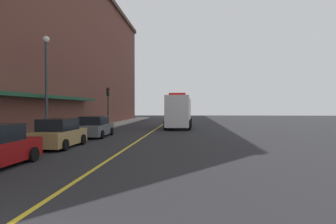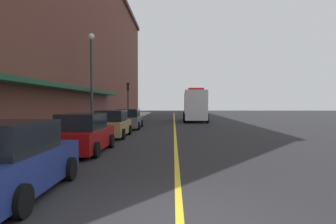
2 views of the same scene
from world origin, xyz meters
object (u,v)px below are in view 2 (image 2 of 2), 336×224
street_lamp_left (92,71)px  traffic_light_near (128,94)px  parking_meter_1 (114,115)px  parked_car_3 (129,119)px  parked_car_0 (8,161)px  parked_car_1 (84,134)px  box_truck (195,106)px  parked_car_2 (112,124)px  parking_meter_0 (97,119)px

street_lamp_left → traffic_light_near: bearing=87.0°
parking_meter_1 → traffic_light_near: (0.06, 7.96, 2.10)m
traffic_light_near → parking_meter_1: bearing=-90.4°
parked_car_3 → traffic_light_near: (-1.43, 8.99, 2.38)m
parked_car_0 → parked_car_1: 6.07m
parked_car_0 → box_truck: bearing=-13.4°
parked_car_0 → parked_car_2: (-0.06, 12.01, -0.01)m
street_lamp_left → parking_meter_1: bearing=82.9°
parked_car_1 → parked_car_3: parked_car_1 is taller
parked_car_3 → parking_meter_1: 1.83m
parking_meter_0 → parked_car_2: bearing=-48.4°
parking_meter_1 → parked_car_3: bearing=-34.8°
box_truck → traffic_light_near: traffic_light_near is taller
box_truck → street_lamp_left: (-8.36, -13.84, 2.60)m
parking_meter_0 → street_lamp_left: 3.52m
parked_car_2 → box_truck: size_ratio=0.55×
parking_meter_1 → parked_car_2: bearing=-79.3°
parked_car_1 → traffic_light_near: traffic_light_near is taller
parking_meter_1 → traffic_light_near: bearing=89.6°
parked_car_1 → parked_car_2: same height
parked_car_1 → parked_car_0: bearing=-178.7°
parked_car_3 → parking_meter_0: (-1.49, -4.73, 0.28)m
parked_car_2 → parked_car_3: 6.29m
parked_car_3 → traffic_light_near: 9.41m
parked_car_1 → box_truck: size_ratio=0.55×
box_truck → parking_meter_1: size_ratio=6.02×
parked_car_1 → parked_car_2: (0.03, 5.94, 0.00)m
street_lamp_left → parked_car_0: bearing=-82.0°
street_lamp_left → traffic_light_near: street_lamp_left is taller
parked_car_2 → street_lamp_left: (-1.99, 2.48, 3.61)m
parked_car_1 → box_truck: bearing=-15.6°
parked_car_1 → box_truck: 23.19m
traffic_light_near → parking_meter_0: bearing=-90.3°
parked_car_1 → street_lamp_left: street_lamp_left is taller
traffic_light_near → parked_car_0: bearing=-87.1°
parked_car_0 → parked_car_2: parked_car_0 is taller
parked_car_1 → parking_meter_0: 7.63m
box_truck → parking_meter_0: bearing=-26.2°
parked_car_0 → street_lamp_left: (-2.05, 14.49, 3.60)m
parked_car_2 → parking_meter_0: (-1.39, 1.56, 0.27)m
parking_meter_0 → street_lamp_left: street_lamp_left is taller
parked_car_3 → parking_meter_0: size_ratio=3.61×
parking_meter_0 → parked_car_1: bearing=-79.7°
parked_car_0 → parked_car_3: (0.04, 18.30, -0.03)m
parked_car_2 → parking_meter_1: parked_car_2 is taller
parked_car_1 → street_lamp_left: (-1.96, 8.42, 3.61)m
parked_car_1 → parking_meter_0: parked_car_1 is taller
parked_car_0 → street_lamp_left: bearing=7.2°
parked_car_0 → parked_car_3: bearing=-0.9°
parked_car_1 → parking_meter_1: parked_car_1 is taller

